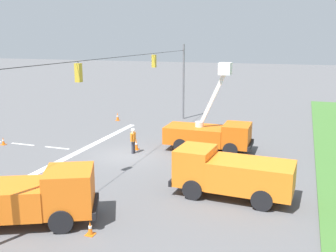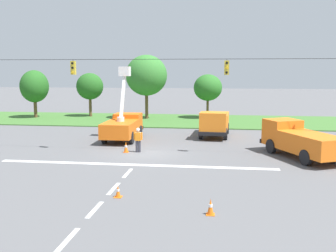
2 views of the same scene
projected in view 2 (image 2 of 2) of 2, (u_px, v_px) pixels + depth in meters
The scene contains 16 objects.
ground_plane at pixel (146, 153), 27.99m from camera, with size 200.00×200.00×0.00m, color #565659.
grass_verge at pixel (175, 120), 45.65m from camera, with size 56.00×12.00×0.10m, color #3D6B2D.
lane_markings at pixel (130, 171), 23.04m from camera, with size 17.60×15.25×0.01m.
signal_gantry at pixel (146, 93), 27.38m from camera, with size 26.20×0.33×7.20m.
tree_far_west at pixel (34, 87), 47.60m from camera, with size 3.38×3.62×5.85m.
tree_west at pixel (90, 87), 48.74m from camera, with size 3.36×2.91×5.50m.
tree_centre at pixel (146, 75), 46.27m from camera, with size 4.89×4.57×7.63m.
tree_east at pixel (208, 88), 47.01m from camera, with size 3.39×3.61×5.36m.
utility_truck_bucket_lift at pixel (123, 125), 33.13m from camera, with size 2.54×6.04×6.16m.
utility_truck_support_near at pixel (300, 140), 26.45m from camera, with size 4.97×7.04×2.35m.
utility_truck_support_far at pixel (215, 122), 34.89m from camera, with size 2.63×6.01×2.34m.
road_worker at pixel (138, 139), 28.12m from camera, with size 0.65×0.26×1.77m.
traffic_cone_foreground_right at pixel (126, 147), 28.16m from camera, with size 0.36×0.36×0.78m.
traffic_cone_mid_left at pixel (210, 207), 16.01m from camera, with size 0.36×0.36×0.69m.
traffic_cone_mid_right at pixel (290, 144), 29.76m from camera, with size 0.36×0.36×0.60m.
traffic_cone_near_bucket at pixel (118, 191), 18.23m from camera, with size 0.36×0.36×0.59m.
Camera 2 is at (5.18, -26.99, 5.87)m, focal length 42.00 mm.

